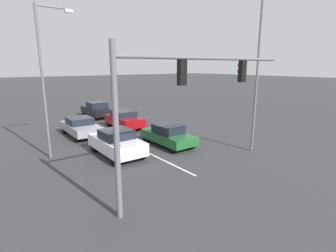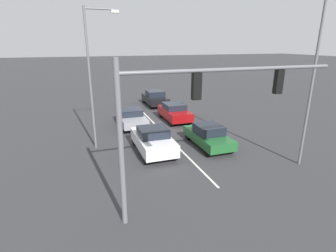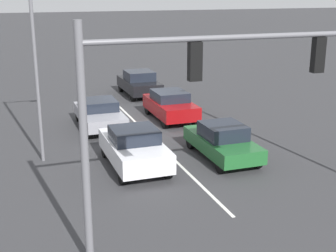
{
  "view_description": "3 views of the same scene",
  "coord_description": "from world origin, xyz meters",
  "px_view_note": "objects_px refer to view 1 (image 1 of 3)",
  "views": [
    {
      "loc": [
        8.19,
        19.46,
        5.26
      ],
      "look_at": [
        -0.44,
        7.89,
        1.91
      ],
      "focal_mm": 28.0,
      "sensor_mm": 36.0,
      "label": 1
    },
    {
      "loc": [
        5.75,
        20.16,
        6.46
      ],
      "look_at": [
        1.21,
        7.0,
        2.03
      ],
      "focal_mm": 28.0,
      "sensor_mm": 36.0,
      "label": 2
    },
    {
      "loc": [
        6.16,
        22.22,
        6.71
      ],
      "look_at": [
        0.45,
        5.98,
        1.62
      ],
      "focal_mm": 50.0,
      "sensor_mm": 36.0,
      "label": 3
    }
  ],
  "objects_px": {
    "car_maroon_leftlane_second": "(124,119)",
    "traffic_signal_gantry": "(179,90)",
    "car_darkgreen_leftlane_front": "(168,135)",
    "street_lamp_left_shoulder": "(256,64)",
    "car_black_leftlane_third": "(97,109)",
    "car_white_midlane_front": "(116,143)",
    "car_gray_midlane_second": "(81,126)",
    "street_lamp_right_shoulder": "(46,73)"
  },
  "relations": [
    {
      "from": "street_lamp_right_shoulder",
      "to": "street_lamp_left_shoulder",
      "type": "height_order",
      "value": "street_lamp_left_shoulder"
    },
    {
      "from": "car_maroon_leftlane_second",
      "to": "street_lamp_left_shoulder",
      "type": "relative_size",
      "value": 0.43
    },
    {
      "from": "car_gray_midlane_second",
      "to": "traffic_signal_gantry",
      "type": "bearing_deg",
      "value": 90.07
    },
    {
      "from": "car_white_midlane_front",
      "to": "car_gray_midlane_second",
      "type": "xyz_separation_m",
      "value": [
        0.2,
        -5.76,
        -0.07
      ]
    },
    {
      "from": "car_black_leftlane_third",
      "to": "street_lamp_right_shoulder",
      "type": "height_order",
      "value": "street_lamp_right_shoulder"
    },
    {
      "from": "car_white_midlane_front",
      "to": "car_darkgreen_leftlane_front",
      "type": "bearing_deg",
      "value": 176.85
    },
    {
      "from": "car_white_midlane_front",
      "to": "traffic_signal_gantry",
      "type": "relative_size",
      "value": 0.47
    },
    {
      "from": "car_maroon_leftlane_second",
      "to": "street_lamp_right_shoulder",
      "type": "bearing_deg",
      "value": 31.51
    },
    {
      "from": "street_lamp_right_shoulder",
      "to": "car_gray_midlane_second",
      "type": "bearing_deg",
      "value": -126.86
    },
    {
      "from": "car_white_midlane_front",
      "to": "street_lamp_left_shoulder",
      "type": "xyz_separation_m",
      "value": [
        -7.08,
        4.25,
        4.55
      ]
    },
    {
      "from": "street_lamp_left_shoulder",
      "to": "car_gray_midlane_second",
      "type": "bearing_deg",
      "value": -53.99
    },
    {
      "from": "car_white_midlane_front",
      "to": "street_lamp_right_shoulder",
      "type": "height_order",
      "value": "street_lamp_right_shoulder"
    },
    {
      "from": "car_darkgreen_leftlane_front",
      "to": "car_maroon_leftlane_second",
      "type": "bearing_deg",
      "value": -89.71
    },
    {
      "from": "car_white_midlane_front",
      "to": "car_darkgreen_leftlane_front",
      "type": "relative_size",
      "value": 1.01
    },
    {
      "from": "car_black_leftlane_third",
      "to": "car_darkgreen_leftlane_front",
      "type": "bearing_deg",
      "value": 89.9
    },
    {
      "from": "car_gray_midlane_second",
      "to": "street_lamp_right_shoulder",
      "type": "distance_m",
      "value": 6.34
    },
    {
      "from": "car_darkgreen_leftlane_front",
      "to": "street_lamp_right_shoulder",
      "type": "distance_m",
      "value": 8.19
    },
    {
      "from": "car_white_midlane_front",
      "to": "car_maroon_leftlane_second",
      "type": "height_order",
      "value": "car_white_midlane_front"
    },
    {
      "from": "traffic_signal_gantry",
      "to": "street_lamp_right_shoulder",
      "type": "xyz_separation_m",
      "value": [
        2.91,
        -7.95,
        0.49
      ]
    },
    {
      "from": "car_black_leftlane_third",
      "to": "car_gray_midlane_second",
      "type": "bearing_deg",
      "value": 58.71
    },
    {
      "from": "car_black_leftlane_third",
      "to": "street_lamp_left_shoulder",
      "type": "height_order",
      "value": "street_lamp_left_shoulder"
    },
    {
      "from": "car_gray_midlane_second",
      "to": "traffic_signal_gantry",
      "type": "height_order",
      "value": "traffic_signal_gantry"
    },
    {
      "from": "car_darkgreen_leftlane_front",
      "to": "street_lamp_left_shoulder",
      "type": "xyz_separation_m",
      "value": [
        -3.41,
        4.05,
        4.63
      ]
    },
    {
      "from": "car_white_midlane_front",
      "to": "street_lamp_right_shoulder",
      "type": "xyz_separation_m",
      "value": [
        3.09,
        -1.9,
        4.04
      ]
    },
    {
      "from": "car_white_midlane_front",
      "to": "car_black_leftlane_third",
      "type": "distance_m",
      "value": 12.7
    },
    {
      "from": "car_black_leftlane_third",
      "to": "traffic_signal_gantry",
      "type": "height_order",
      "value": "traffic_signal_gantry"
    },
    {
      "from": "street_lamp_left_shoulder",
      "to": "car_white_midlane_front",
      "type": "bearing_deg",
      "value": -31.01
    },
    {
      "from": "car_white_midlane_front",
      "to": "car_gray_midlane_second",
      "type": "height_order",
      "value": "car_white_midlane_front"
    },
    {
      "from": "car_darkgreen_leftlane_front",
      "to": "street_lamp_left_shoulder",
      "type": "distance_m",
      "value": 7.04
    },
    {
      "from": "car_gray_midlane_second",
      "to": "street_lamp_right_shoulder",
      "type": "relative_size",
      "value": 0.51
    },
    {
      "from": "street_lamp_right_shoulder",
      "to": "street_lamp_left_shoulder",
      "type": "xyz_separation_m",
      "value": [
        -10.17,
        6.15,
        0.51
      ]
    },
    {
      "from": "car_maroon_leftlane_second",
      "to": "traffic_signal_gantry",
      "type": "relative_size",
      "value": 0.46
    },
    {
      "from": "car_darkgreen_leftlane_front",
      "to": "traffic_signal_gantry",
      "type": "relative_size",
      "value": 0.47
    },
    {
      "from": "traffic_signal_gantry",
      "to": "car_gray_midlane_second",
      "type": "bearing_deg",
      "value": -89.93
    },
    {
      "from": "car_darkgreen_leftlane_front",
      "to": "car_gray_midlane_second",
      "type": "bearing_deg",
      "value": -57.03
    },
    {
      "from": "car_darkgreen_leftlane_front",
      "to": "traffic_signal_gantry",
      "type": "distance_m",
      "value": 7.89
    },
    {
      "from": "traffic_signal_gantry",
      "to": "street_lamp_left_shoulder",
      "type": "height_order",
      "value": "street_lamp_left_shoulder"
    },
    {
      "from": "car_maroon_leftlane_second",
      "to": "traffic_signal_gantry",
      "type": "xyz_separation_m",
      "value": [
        3.82,
        12.08,
        3.56
      ]
    },
    {
      "from": "car_gray_midlane_second",
      "to": "car_black_leftlane_third",
      "type": "bearing_deg",
      "value": -121.29
    },
    {
      "from": "car_white_midlane_front",
      "to": "street_lamp_left_shoulder",
      "type": "relative_size",
      "value": 0.44
    },
    {
      "from": "car_gray_midlane_second",
      "to": "street_lamp_right_shoulder",
      "type": "bearing_deg",
      "value": 53.14
    },
    {
      "from": "car_black_leftlane_third",
      "to": "street_lamp_left_shoulder",
      "type": "relative_size",
      "value": 0.45
    }
  ]
}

